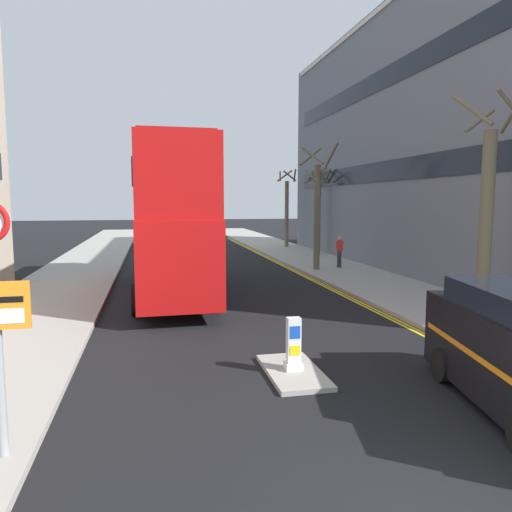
# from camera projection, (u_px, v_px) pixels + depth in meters

# --- Properties ---
(sidewalk_right) EXTENTS (4.00, 80.00, 0.14)m
(sidewalk_right) POSITION_uv_depth(u_px,v_px,m) (361.00, 278.00, 22.17)
(sidewalk_right) COLOR #9E9991
(sidewalk_right) RESTS_ON ground
(sidewalk_left) EXTENTS (4.00, 80.00, 0.14)m
(sidewalk_left) POSITION_uv_depth(u_px,v_px,m) (60.00, 289.00, 19.46)
(sidewalk_left) COLOR #9E9991
(sidewalk_left) RESTS_ON ground
(kerb_line_outer) EXTENTS (0.10, 56.00, 0.01)m
(kerb_line_outer) POSITION_uv_depth(u_px,v_px,m) (334.00, 289.00, 19.79)
(kerb_line_outer) COLOR yellow
(kerb_line_outer) RESTS_ON ground
(kerb_line_inner) EXTENTS (0.10, 56.00, 0.01)m
(kerb_line_inner) POSITION_uv_depth(u_px,v_px,m) (330.00, 289.00, 19.76)
(kerb_line_inner) COLOR yellow
(kerb_line_inner) RESTS_ON ground
(traffic_island) EXTENTS (1.10, 2.20, 0.10)m
(traffic_island) POSITION_uv_depth(u_px,v_px,m) (293.00, 372.00, 10.09)
(traffic_island) COLOR #9E9991
(traffic_island) RESTS_ON ground
(keep_left_bollard) EXTENTS (0.36, 0.28, 1.11)m
(keep_left_bollard) POSITION_uv_depth(u_px,v_px,m) (294.00, 346.00, 10.03)
(keep_left_bollard) COLOR silver
(keep_left_bollard) RESTS_ON traffic_island
(double_decker_bus_away) EXTENTS (2.95, 10.85, 5.64)m
(double_decker_bus_away) POSITION_uv_depth(u_px,v_px,m) (169.00, 216.00, 18.39)
(double_decker_bus_away) COLOR #B20F0F
(double_decker_bus_away) RESTS_ON ground
(pedestrian_far) EXTENTS (0.34, 0.22, 1.62)m
(pedestrian_far) POSITION_uv_depth(u_px,v_px,m) (339.00, 251.00, 25.25)
(pedestrian_far) COLOR #2D2D38
(pedestrian_far) RESTS_ON sidewalk_right
(street_tree_near) EXTENTS (1.75, 1.80, 6.31)m
(street_tree_near) POSITION_uv_depth(u_px,v_px,m) (317.00, 210.00, 24.34)
(street_tree_near) COLOR #6B6047
(street_tree_near) RESTS_ON sidewalk_right
(street_tree_mid) EXTENTS (1.81, 1.76, 5.76)m
(street_tree_mid) POSITION_uv_depth(u_px,v_px,m) (318.00, 213.00, 31.31)
(street_tree_mid) COLOR #6B6047
(street_tree_mid) RESTS_ON sidewalk_right
(street_tree_far) EXTENTS (1.83, 1.58, 6.66)m
(street_tree_far) POSITION_uv_depth(u_px,v_px,m) (487.00, 214.00, 14.61)
(street_tree_far) COLOR #6B6047
(street_tree_far) RESTS_ON sidewalk_right
(street_tree_distant) EXTENTS (1.44, 1.39, 5.80)m
(street_tree_distant) POSITION_uv_depth(u_px,v_px,m) (287.00, 208.00, 36.49)
(street_tree_distant) COLOR #6B6047
(street_tree_distant) RESTS_ON sidewalk_right
(townhouse_terrace_right) EXTENTS (10.08, 28.00, 13.30)m
(townhouse_terrace_right) POSITION_uv_depth(u_px,v_px,m) (467.00, 142.00, 25.39)
(townhouse_terrace_right) COLOR slate
(townhouse_terrace_right) RESTS_ON ground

